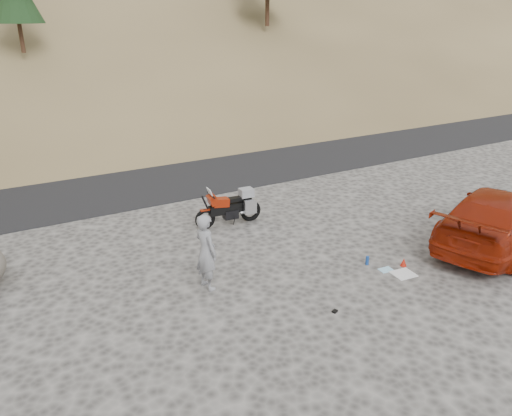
% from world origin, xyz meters
% --- Properties ---
extents(ground, '(140.00, 140.00, 0.00)m').
position_xyz_m(ground, '(0.00, 0.00, 0.00)').
color(ground, '#3D3B38').
rests_on(ground, ground).
extents(road, '(120.00, 7.00, 0.05)m').
position_xyz_m(road, '(0.00, 9.00, 0.00)').
color(road, black).
rests_on(road, ground).
extents(motorcycle, '(2.04, 0.65, 1.21)m').
position_xyz_m(motorcycle, '(-0.23, 3.04, 0.52)').
color(motorcycle, black).
rests_on(motorcycle, ground).
extents(man, '(0.53, 0.71, 1.76)m').
position_xyz_m(man, '(-2.32, 0.13, 0.00)').
color(man, gray).
rests_on(man, ground).
extents(red_car, '(5.45, 3.60, 1.47)m').
position_xyz_m(red_car, '(5.27, -1.52, 0.00)').
color(red_car, maroon).
rests_on(red_car, ground).
extents(gear_white_cloth, '(0.55, 0.50, 0.02)m').
position_xyz_m(gear_white_cloth, '(1.93, -1.61, 0.01)').
color(gear_white_cloth, white).
rests_on(gear_white_cloth, ground).
extents(gear_bottle, '(0.10, 0.10, 0.22)m').
position_xyz_m(gear_bottle, '(1.51, -0.81, 0.11)').
color(gear_bottle, navy).
rests_on(gear_bottle, ground).
extents(gear_funnel, '(0.20, 0.20, 0.20)m').
position_xyz_m(gear_funnel, '(2.23, -1.30, 0.10)').
color(gear_funnel, '#AF1A0B').
rests_on(gear_funnel, ground).
extents(gear_glove_b, '(0.14, 0.12, 0.04)m').
position_xyz_m(gear_glove_b, '(-0.46, -2.08, 0.02)').
color(gear_glove_b, black).
rests_on(gear_glove_b, ground).
extents(gear_blue_cloth, '(0.34, 0.26, 0.01)m').
position_xyz_m(gear_blue_cloth, '(1.72, -1.25, 0.01)').
color(gear_blue_cloth, '#9CD6F1').
rests_on(gear_blue_cloth, ground).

